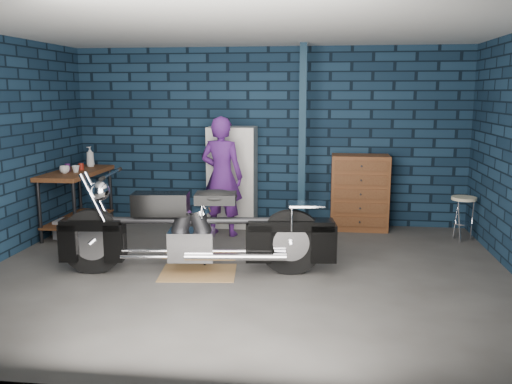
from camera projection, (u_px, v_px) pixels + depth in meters
The scene contains 16 objects.
ground at pixel (244, 274), 6.12m from camera, with size 6.00×6.00×0.00m, color #4D4B48.
room_walls at pixel (251, 103), 6.32m from camera, with size 6.02×5.01×2.71m.
support_post at pixel (302, 140), 7.71m from camera, with size 0.10×0.10×2.70m, color #12283A.
workbench at pixel (78, 202), 7.87m from camera, with size 0.60×1.40×0.91m, color brown.
drip_mat at pixel (198, 273), 6.15m from camera, with size 0.84×0.63×0.01m, color olive.
motorcycle at pixel (197, 223), 6.04m from camera, with size 2.63×0.71×1.16m, color black, non-canonical shape.
person at pixel (222, 176), 7.67m from camera, with size 0.62×0.41×1.70m, color #4D1D6E.
storage_bin at pixel (71, 229), 7.64m from camera, with size 0.41×0.29×0.25m, color #919399.
locker at pixel (232, 177), 8.22m from camera, with size 0.71×0.50×1.51m, color beige.
tool_chest at pixel (360, 193), 8.02m from camera, with size 0.84×0.46×1.12m, color brown.
shop_stool at pixel (463, 219), 7.46m from camera, with size 0.34×0.34×0.61m, color beige, non-canonical shape.
cup_a at pixel (64, 170), 7.53m from camera, with size 0.14×0.14×0.11m, color beige.
cup_b at pixel (76, 169), 7.62m from camera, with size 0.10×0.10×0.10m, color beige.
mug_purple at pixel (68, 167), 7.78m from camera, with size 0.08×0.08×0.10m, color #521860.
mug_red at pixel (81, 167), 7.85m from camera, with size 0.07×0.07×0.10m, color maroon.
bottle at pixel (90, 157), 8.21m from camera, with size 0.12×0.12×0.31m, color #919399.
Camera 1 is at (0.87, -5.79, 2.02)m, focal length 38.00 mm.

